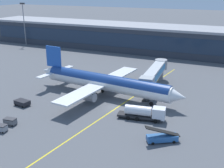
{
  "coord_description": "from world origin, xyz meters",
  "views": [
    {
      "loc": [
        27.47,
        -59.88,
        28.62
      ],
      "look_at": [
        -2.78,
        4.81,
        4.5
      ],
      "focal_mm": 46.04,
      "sensor_mm": 36.0,
      "label": 1
    }
  ],
  "objects_px": {
    "main_airliner": "(105,82)",
    "baggage_cart_0": "(1,128)",
    "baggage_cart_1": "(10,121)",
    "belt_loader": "(162,137)",
    "fuel_tanker": "(145,113)",
    "pushback_tug": "(22,102)"
  },
  "relations": [
    {
      "from": "fuel_tanker",
      "to": "baggage_cart_0",
      "type": "relative_size",
      "value": 3.92
    },
    {
      "from": "main_airliner",
      "to": "fuel_tanker",
      "type": "bearing_deg",
      "value": -33.48
    },
    {
      "from": "pushback_tug",
      "to": "baggage_cart_0",
      "type": "bearing_deg",
      "value": -66.53
    },
    {
      "from": "baggage_cart_0",
      "to": "fuel_tanker",
      "type": "bearing_deg",
      "value": 35.34
    },
    {
      "from": "pushback_tug",
      "to": "baggage_cart_1",
      "type": "relative_size",
      "value": 1.45
    },
    {
      "from": "baggage_cart_0",
      "to": "baggage_cart_1",
      "type": "height_order",
      "value": "same"
    },
    {
      "from": "main_airliner",
      "to": "pushback_tug",
      "type": "height_order",
      "value": "main_airliner"
    },
    {
      "from": "main_airliner",
      "to": "pushback_tug",
      "type": "distance_m",
      "value": 22.33
    },
    {
      "from": "fuel_tanker",
      "to": "belt_loader",
      "type": "height_order",
      "value": "belt_loader"
    },
    {
      "from": "main_airliner",
      "to": "baggage_cart_0",
      "type": "height_order",
      "value": "main_airliner"
    },
    {
      "from": "baggage_cart_0",
      "to": "baggage_cart_1",
      "type": "distance_m",
      "value": 3.2
    },
    {
      "from": "main_airliner",
      "to": "baggage_cart_1",
      "type": "xyz_separation_m",
      "value": [
        -11.0,
        -24.67,
        -3.16
      ]
    },
    {
      "from": "fuel_tanker",
      "to": "pushback_tug",
      "type": "distance_m",
      "value": 31.41
    },
    {
      "from": "belt_loader",
      "to": "baggage_cart_1",
      "type": "distance_m",
      "value": 32.92
    },
    {
      "from": "main_airliner",
      "to": "baggage_cart_0",
      "type": "distance_m",
      "value": 29.96
    },
    {
      "from": "belt_loader",
      "to": "baggage_cart_0",
      "type": "height_order",
      "value": "belt_loader"
    },
    {
      "from": "baggage_cart_0",
      "to": "baggage_cart_1",
      "type": "xyz_separation_m",
      "value": [
        -0.39,
        3.18,
        0.0
      ]
    },
    {
      "from": "belt_loader",
      "to": "pushback_tug",
      "type": "bearing_deg",
      "value": 175.93
    },
    {
      "from": "fuel_tanker",
      "to": "baggage_cart_0",
      "type": "distance_m",
      "value": 31.19
    },
    {
      "from": "baggage_cart_1",
      "to": "belt_loader",
      "type": "bearing_deg",
      "value": 12.05
    },
    {
      "from": "main_airliner",
      "to": "fuel_tanker",
      "type": "xyz_separation_m",
      "value": [
        14.83,
        -9.81,
        -2.2
      ]
    },
    {
      "from": "main_airliner",
      "to": "fuel_tanker",
      "type": "relative_size",
      "value": 4.11
    }
  ]
}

